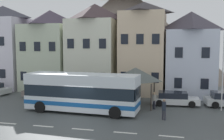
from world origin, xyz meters
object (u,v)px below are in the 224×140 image
object	(u,v)px
bus_shelter	(136,74)
townhouse_03	(143,48)
townhouse_02	(95,48)
parked_car_00	(174,99)
flagpole	(224,65)
townhouse_00	(4,47)
public_bench	(123,96)
transit_bus	(82,93)
pedestrian_01	(164,108)
townhouse_01	(51,50)
townhouse_04	(190,54)
hilltop_castle	(125,28)
pedestrian_00	(154,100)
parked_car_02	(42,92)

from	to	relation	value
bus_shelter	townhouse_03	bearing A→B (deg)	90.96
townhouse_02	parked_car_00	world-z (taller)	townhouse_02
townhouse_03	flagpole	xyz separation A→B (m)	(7.91, -7.24, -1.40)
townhouse_00	townhouse_02	xyz separation A→B (m)	(12.52, 0.62, -0.04)
public_bench	flagpole	world-z (taller)	flagpole
transit_bus	flagpole	distance (m)	12.62
parked_car_00	pedestrian_01	size ratio (longest dim) A/B	2.78
townhouse_01	townhouse_04	size ratio (longest dim) A/B	1.07
bus_shelter	flagpole	world-z (taller)	flagpole
townhouse_04	hilltop_castle	xyz separation A→B (m)	(-10.94, 17.31, 3.97)
bus_shelter	pedestrian_00	xyz separation A→B (m)	(1.86, -1.05, -2.12)
hilltop_castle	bus_shelter	distance (m)	25.55
pedestrian_01	public_bench	distance (m)	7.59
parked_car_02	bus_shelter	bearing A→B (deg)	-8.64
parked_car_00	parked_car_02	distance (m)	14.21
transit_bus	pedestrian_01	bearing A→B (deg)	-4.16
townhouse_04	parked_car_00	size ratio (longest dim) A/B	2.08
transit_bus	parked_car_02	distance (m)	8.07
hilltop_castle	parked_car_02	size ratio (longest dim) A/B	8.87
hilltop_castle	pedestrian_01	size ratio (longest dim) A/B	22.64
parked_car_02	pedestrian_00	size ratio (longest dim) A/B	2.69
bus_shelter	pedestrian_01	distance (m)	5.54
townhouse_03	parked_car_02	distance (m)	12.84
townhouse_00	hilltop_castle	distance (m)	22.40
townhouse_01	townhouse_02	distance (m)	6.17
hilltop_castle	public_bench	size ratio (longest dim) A/B	22.81
townhouse_02	pedestrian_01	world-z (taller)	townhouse_02
parked_car_00	bus_shelter	bearing A→B (deg)	-166.92
townhouse_02	pedestrian_00	size ratio (longest dim) A/B	6.93
townhouse_04	bus_shelter	size ratio (longest dim) A/B	2.61
townhouse_01	public_bench	size ratio (longest dim) A/B	6.26
townhouse_01	bus_shelter	world-z (taller)	townhouse_01
flagpole	hilltop_castle	bearing A→B (deg)	118.79
townhouse_02	townhouse_03	world-z (taller)	townhouse_03
transit_bus	bus_shelter	distance (m)	5.57
townhouse_02	parked_car_02	world-z (taller)	townhouse_02
townhouse_01	flagpole	size ratio (longest dim) A/B	1.48
parked_car_00	pedestrian_00	bearing A→B (deg)	-133.09
townhouse_01	parked_car_02	size ratio (longest dim) A/B	2.44
transit_bus	pedestrian_01	size ratio (longest dim) A/B	6.07
townhouse_04	parked_car_02	distance (m)	17.34
townhouse_00	townhouse_01	xyz separation A→B (m)	(6.36, 0.81, -0.33)
townhouse_00	pedestrian_01	bearing A→B (deg)	-26.28
townhouse_01	bus_shelter	xyz separation A→B (m)	(12.37, -7.20, -2.11)
bus_shelter	parked_car_02	bearing A→B (deg)	172.65
pedestrian_00	hilltop_castle	bearing A→B (deg)	106.48
parked_car_02	flagpole	distance (m)	18.74
pedestrian_00	public_bench	distance (m)	4.52
townhouse_03	public_bench	size ratio (longest dim) A/B	6.64
townhouse_04	bus_shelter	xyz separation A→B (m)	(-5.31, -6.95, -1.77)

